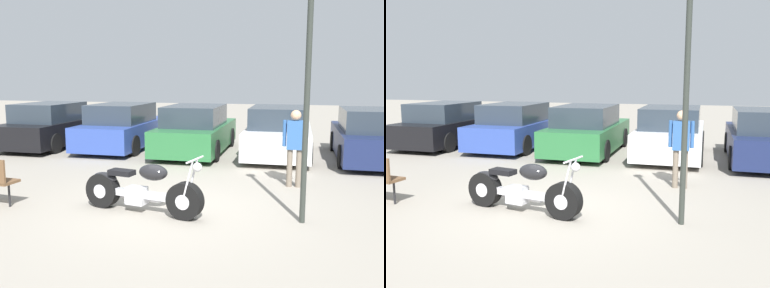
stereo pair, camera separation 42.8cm
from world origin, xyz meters
TOP-DOWN VIEW (x-y plane):
  - ground_plane at (0.00, 0.00)m, footprint 60.00×60.00m
  - motorcycle at (-0.44, -0.31)m, footprint 2.24×0.85m
  - parked_car_black at (-5.89, 5.78)m, footprint 1.87×4.39m
  - parked_car_blue at (-3.40, 5.97)m, footprint 1.87×4.39m
  - parked_car_green at (-0.90, 5.69)m, footprint 1.87×4.39m
  - parked_car_white at (1.59, 5.78)m, footprint 1.87×4.39m
  - parked_car_navy at (4.09, 5.59)m, footprint 1.87×4.39m
  - lamp_post at (2.24, -0.17)m, footprint 0.23×0.23m
  - person_standing at (2.08, 2.12)m, footprint 0.52×0.22m

SIDE VIEW (x-z plane):
  - ground_plane at x=0.00m, z-range 0.00..0.00m
  - motorcycle at x=-0.44m, z-range -0.11..0.92m
  - parked_car_black at x=-5.89m, z-range -0.06..1.40m
  - parked_car_blue at x=-3.40m, z-range -0.06..1.40m
  - parked_car_green at x=-0.90m, z-range -0.06..1.40m
  - parked_car_white at x=1.59m, z-range -0.06..1.40m
  - parked_car_navy at x=4.09m, z-range -0.06..1.40m
  - person_standing at x=2.08m, z-range 0.15..1.78m
  - lamp_post at x=2.24m, z-range 0.44..4.14m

